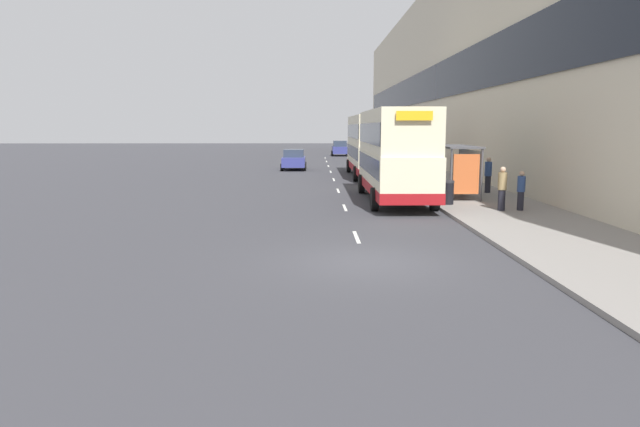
% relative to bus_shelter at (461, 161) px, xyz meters
% --- Properties ---
extents(ground_plane, '(220.00, 220.00, 0.00)m').
position_rel_bus_shelter_xyz_m(ground_plane, '(-5.77, -12.88, -1.88)').
color(ground_plane, '#38383D').
extents(pavement, '(5.00, 93.00, 0.14)m').
position_rel_bus_shelter_xyz_m(pavement, '(0.73, 25.62, -1.81)').
color(pavement, gray).
rests_on(pavement, ground_plane).
extents(terrace_facade, '(3.10, 93.00, 16.16)m').
position_rel_bus_shelter_xyz_m(terrace_facade, '(4.72, 25.62, 6.20)').
color(terrace_facade, beige).
rests_on(terrace_facade, ground_plane).
extents(lane_mark_0, '(0.12, 2.00, 0.01)m').
position_rel_bus_shelter_xyz_m(lane_mark_0, '(-5.77, -9.46, -1.87)').
color(lane_mark_0, silver).
rests_on(lane_mark_0, ground_plane).
extents(lane_mark_1, '(0.12, 2.00, 0.01)m').
position_rel_bus_shelter_xyz_m(lane_mark_1, '(-5.77, -2.70, -1.87)').
color(lane_mark_1, silver).
rests_on(lane_mark_1, ground_plane).
extents(lane_mark_2, '(0.12, 2.00, 0.01)m').
position_rel_bus_shelter_xyz_m(lane_mark_2, '(-5.77, 4.06, -1.87)').
color(lane_mark_2, silver).
rests_on(lane_mark_2, ground_plane).
extents(lane_mark_3, '(0.12, 2.00, 0.01)m').
position_rel_bus_shelter_xyz_m(lane_mark_3, '(-5.77, 10.83, -1.87)').
color(lane_mark_3, silver).
rests_on(lane_mark_3, ground_plane).
extents(lane_mark_4, '(0.12, 2.00, 0.01)m').
position_rel_bus_shelter_xyz_m(lane_mark_4, '(-5.77, 17.59, -1.87)').
color(lane_mark_4, silver).
rests_on(lane_mark_4, ground_plane).
extents(lane_mark_5, '(0.12, 2.00, 0.01)m').
position_rel_bus_shelter_xyz_m(lane_mark_5, '(-5.77, 24.35, -1.87)').
color(lane_mark_5, silver).
rests_on(lane_mark_5, ground_plane).
extents(lane_mark_6, '(0.12, 2.00, 0.01)m').
position_rel_bus_shelter_xyz_m(lane_mark_6, '(-5.77, 31.12, -1.87)').
color(lane_mark_6, silver).
rests_on(lane_mark_6, ground_plane).
extents(lane_mark_7, '(0.12, 2.00, 0.01)m').
position_rel_bus_shelter_xyz_m(lane_mark_7, '(-5.77, 37.88, -1.87)').
color(lane_mark_7, silver).
rests_on(lane_mark_7, ground_plane).
extents(bus_shelter, '(1.60, 4.20, 2.48)m').
position_rel_bus_shelter_xyz_m(bus_shelter, '(0.00, 0.00, 0.00)').
color(bus_shelter, '#4C4C51').
rests_on(bus_shelter, ground_plane).
extents(double_decker_bus_near, '(2.85, 10.10, 4.30)m').
position_rel_bus_shelter_xyz_m(double_decker_bus_near, '(-3.30, -0.52, 0.41)').
color(double_decker_bus_near, beige).
rests_on(double_decker_bus_near, ground_plane).
extents(double_decker_bus_ahead, '(2.85, 11.46, 4.30)m').
position_rel_bus_shelter_xyz_m(double_decker_bus_ahead, '(-3.11, 13.10, 0.41)').
color(double_decker_bus_ahead, beige).
rests_on(double_decker_bus_ahead, ground_plane).
extents(car_0, '(2.06, 3.83, 1.69)m').
position_rel_bus_shelter_xyz_m(car_0, '(-8.76, 19.75, -1.04)').
color(car_0, navy).
rests_on(car_0, ground_plane).
extents(car_1, '(2.01, 3.81, 1.85)m').
position_rel_bus_shelter_xyz_m(car_1, '(-3.87, 42.80, -0.97)').
color(car_1, navy).
rests_on(car_1, ground_plane).
extents(pedestrian_at_shelter, '(0.35, 0.35, 1.79)m').
position_rel_bus_shelter_xyz_m(pedestrian_at_shelter, '(0.54, -4.52, -0.82)').
color(pedestrian_at_shelter, '#23232D').
rests_on(pedestrian_at_shelter, ground_plane).
extents(pedestrian_1, '(0.32, 0.32, 1.61)m').
position_rel_bus_shelter_xyz_m(pedestrian_1, '(1.33, -4.47, -0.91)').
color(pedestrian_1, '#23232D').
rests_on(pedestrian_1, ground_plane).
extents(pedestrian_2, '(0.36, 0.36, 1.84)m').
position_rel_bus_shelter_xyz_m(pedestrian_2, '(1.90, 1.82, -0.80)').
color(pedestrian_2, '#23232D').
rests_on(pedestrian_2, ground_plane).
extents(litter_bin, '(0.55, 0.55, 1.05)m').
position_rel_bus_shelter_xyz_m(litter_bin, '(-1.22, -2.59, -1.21)').
color(litter_bin, black).
rests_on(litter_bin, ground_plane).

